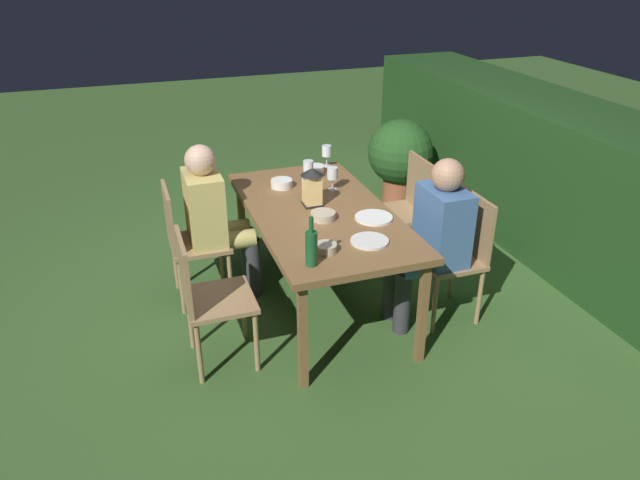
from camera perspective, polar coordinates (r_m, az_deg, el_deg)
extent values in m
plane|color=#385B28|center=(4.33, 0.00, -6.16)|extent=(16.00, 16.00, 0.00)
cube|color=brown|center=(3.98, 0.00, 2.58)|extent=(1.73, 0.90, 0.04)
cube|color=brown|center=(4.75, -7.45, 1.59)|extent=(0.05, 0.05, 0.70)
cube|color=brown|center=(3.41, -1.66, -9.25)|extent=(0.05, 0.05, 0.70)
cube|color=brown|center=(4.94, 1.14, 2.82)|extent=(0.05, 0.05, 0.70)
cube|color=brown|center=(3.67, 9.75, -6.86)|extent=(0.05, 0.05, 0.70)
cube|color=#9E7A51|center=(3.63, -9.55, -5.64)|extent=(0.42, 0.40, 0.03)
cube|color=#9E7A51|center=(3.49, -12.85, -3.01)|extent=(0.40, 0.02, 0.42)
cylinder|color=#9E7A51|center=(3.92, -7.33, -6.67)|extent=(0.03, 0.03, 0.42)
cylinder|color=#9E7A51|center=(3.63, -6.09, -9.66)|extent=(0.03, 0.03, 0.42)
cylinder|color=#9E7A51|center=(3.88, -12.27, -7.47)|extent=(0.03, 0.03, 0.42)
cylinder|color=#9E7A51|center=(3.59, -11.46, -10.58)|extent=(0.03, 0.03, 0.42)
cube|color=#9E7A51|center=(4.70, 7.32, 2.47)|extent=(0.42, 0.40, 0.03)
cube|color=#9E7A51|center=(4.70, 9.55, 5.27)|extent=(0.40, 0.03, 0.42)
cylinder|color=#9E7A51|center=(4.59, 6.21, -1.24)|extent=(0.03, 0.03, 0.42)
cylinder|color=#9E7A51|center=(4.88, 4.46, 0.64)|extent=(0.03, 0.03, 0.42)
cylinder|color=#9E7A51|center=(4.73, 9.96, -0.60)|extent=(0.03, 0.03, 0.42)
cylinder|color=#9E7A51|center=(5.01, 8.04, 1.19)|extent=(0.03, 0.03, 0.42)
cube|color=#9E7A51|center=(4.10, 12.02, -1.82)|extent=(0.42, 0.40, 0.03)
cube|color=#9E7A51|center=(4.09, 14.59, 1.37)|extent=(0.40, 0.03, 0.42)
cylinder|color=#9E7A51|center=(4.00, 10.88, -6.21)|extent=(0.03, 0.03, 0.42)
cylinder|color=#9E7A51|center=(4.26, 8.56, -3.75)|extent=(0.03, 0.03, 0.42)
cylinder|color=#9E7A51|center=(4.16, 14.99, -5.28)|extent=(0.03, 0.03, 0.42)
cylinder|color=#9E7A51|center=(4.42, 12.50, -2.97)|extent=(0.03, 0.03, 0.42)
cube|color=#426699|center=(3.95, 11.63, 1.41)|extent=(0.38, 0.24, 0.50)
sphere|color=tan|center=(3.82, 12.11, 6.09)|extent=(0.21, 0.21, 0.21)
cylinder|color=#426699|center=(3.92, 10.18, -2.53)|extent=(0.13, 0.36, 0.13)
cylinder|color=#426699|center=(4.06, 8.99, -1.36)|extent=(0.13, 0.36, 0.13)
cylinder|color=#333338|center=(3.98, 7.87, -5.90)|extent=(0.11, 0.11, 0.45)
cylinder|color=#333338|center=(4.11, 6.77, -4.63)|extent=(0.11, 0.11, 0.45)
cube|color=#9E7A51|center=(4.30, -11.44, -0.31)|extent=(0.42, 0.40, 0.03)
cube|color=#9E7A51|center=(4.19, -14.24, 2.05)|extent=(0.40, 0.02, 0.42)
cylinder|color=#9E7A51|center=(4.58, -9.43, -1.52)|extent=(0.03, 0.03, 0.42)
cylinder|color=#9E7A51|center=(4.27, -8.55, -3.70)|extent=(0.03, 0.03, 0.42)
cylinder|color=#9E7A51|center=(4.55, -13.63, -2.16)|extent=(0.03, 0.03, 0.42)
cylinder|color=#9E7A51|center=(4.24, -13.06, -4.41)|extent=(0.03, 0.03, 0.42)
cube|color=tan|center=(4.19, -10.95, 3.04)|extent=(0.38, 0.24, 0.50)
sphere|color=#D1A889|center=(4.07, -11.37, 7.47)|extent=(0.21, 0.21, 0.21)
cylinder|color=tan|center=(4.39, -9.08, 0.91)|extent=(0.13, 0.36, 0.13)
cylinder|color=tan|center=(4.23, -8.62, -0.10)|extent=(0.13, 0.36, 0.13)
cylinder|color=#333338|center=(4.52, -6.88, -1.51)|extent=(0.11, 0.11, 0.45)
cylinder|color=#333338|center=(4.37, -6.35, -2.57)|extent=(0.11, 0.11, 0.45)
cube|color=black|center=(4.05, -0.75, 3.45)|extent=(0.12, 0.12, 0.01)
cube|color=#F9D17A|center=(4.01, -0.76, 4.86)|extent=(0.11, 0.11, 0.20)
cone|color=black|center=(3.96, -0.77, 6.54)|extent=(0.15, 0.15, 0.05)
cylinder|color=#195128|center=(3.26, -0.83, -0.84)|extent=(0.07, 0.07, 0.20)
cylinder|color=#195128|center=(3.20, -0.84, 1.46)|extent=(0.03, 0.03, 0.09)
cylinder|color=silver|center=(4.77, 0.63, 7.10)|extent=(0.06, 0.06, 0.00)
cylinder|color=silver|center=(4.76, 0.64, 7.57)|extent=(0.01, 0.01, 0.08)
cylinder|color=silver|center=(4.73, 0.64, 8.52)|extent=(0.08, 0.08, 0.08)
cylinder|color=maroon|center=(4.74, 0.64, 8.24)|extent=(0.07, 0.07, 0.03)
cylinder|color=silver|center=(4.31, 1.18, 4.86)|extent=(0.06, 0.06, 0.00)
cylinder|color=silver|center=(4.29, 1.19, 5.38)|extent=(0.01, 0.01, 0.08)
cylinder|color=silver|center=(4.26, 1.20, 6.41)|extent=(0.08, 0.08, 0.08)
cylinder|color=maroon|center=(4.27, 1.19, 6.11)|extent=(0.07, 0.07, 0.03)
cylinder|color=silver|center=(4.44, -1.11, 5.53)|extent=(0.06, 0.06, 0.00)
cylinder|color=silver|center=(4.42, -1.12, 6.04)|extent=(0.01, 0.01, 0.08)
cylinder|color=silver|center=(4.39, -1.12, 7.04)|extent=(0.08, 0.08, 0.08)
cylinder|color=maroon|center=(4.40, -1.12, 6.75)|extent=(0.07, 0.07, 0.03)
cylinder|color=white|center=(3.86, 5.16, 2.15)|extent=(0.24, 0.24, 0.01)
cylinder|color=silver|center=(3.56, 4.75, -0.09)|extent=(0.23, 0.23, 0.01)
cylinder|color=silver|center=(4.62, -0.49, 6.76)|extent=(0.15, 0.15, 0.06)
cylinder|color=#424C1E|center=(4.61, -0.49, 6.90)|extent=(0.12, 0.12, 0.02)
cylinder|color=#BCAD8E|center=(3.83, 0.30, 2.34)|extent=(0.16, 0.16, 0.05)
cylinder|color=tan|center=(3.83, 0.30, 2.47)|extent=(0.14, 0.14, 0.01)
cylinder|color=#BCAD8E|center=(3.43, 0.57, -0.76)|extent=(0.13, 0.13, 0.05)
cylinder|color=#477533|center=(3.43, 0.57, -0.61)|extent=(0.11, 0.11, 0.01)
cylinder|color=silver|center=(4.35, -3.69, 5.42)|extent=(0.16, 0.16, 0.06)
cylinder|color=beige|center=(4.35, -3.69, 5.56)|extent=(0.13, 0.13, 0.02)
cube|color=#1E4219|center=(5.12, 23.80, 4.29)|extent=(5.74, 0.85, 1.18)
cylinder|color=#9E5133|center=(5.96, 7.44, 4.70)|extent=(0.31, 0.31, 0.27)
sphere|color=#234C1E|center=(5.82, 7.67, 8.34)|extent=(0.62, 0.62, 0.62)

